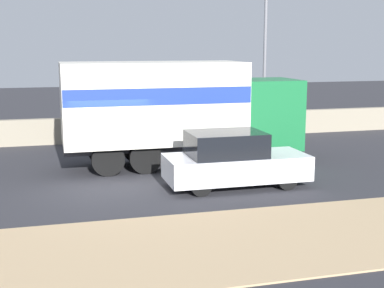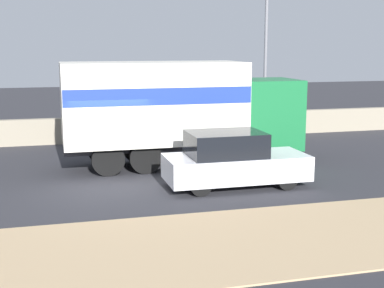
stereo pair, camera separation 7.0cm
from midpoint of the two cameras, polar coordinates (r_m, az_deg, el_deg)
name	(u,v)px [view 2 (the right image)]	position (r m, az deg, el deg)	size (l,w,h in m)	color
ground_plane	(113,183)	(16.69, -8.28, -4.12)	(80.00, 80.00, 0.00)	#2D2D33
dirt_shoulder_foreground	(145,250)	(11.25, -4.81, -11.24)	(60.00, 4.19, 0.04)	tan
stone_wall_backdrop	(94,130)	(23.66, -10.35, 1.51)	(60.00, 0.35, 1.11)	gray
street_lamp	(266,55)	(24.15, 7.93, 9.37)	(0.56, 0.28, 6.41)	slate
box_truck	(175,106)	(18.54, -1.76, 4.08)	(8.30, 2.58, 3.62)	#196B38
car_hatchback	(233,160)	(15.96, 4.52, -1.75)	(4.23, 1.77, 1.67)	silver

